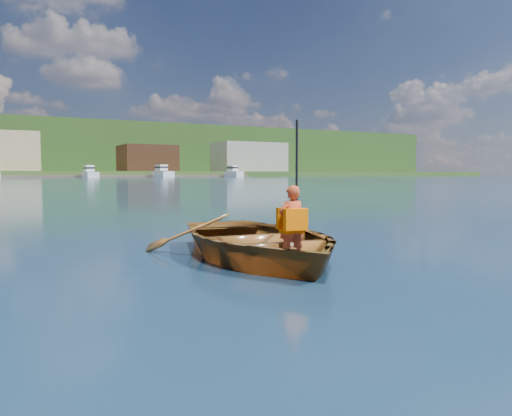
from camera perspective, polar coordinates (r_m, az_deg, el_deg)
name	(u,v)px	position (r m, az deg, el deg)	size (l,w,h in m)	color
ground	(303,254)	(8.28, 5.35, -5.30)	(600.00, 600.00, 0.00)	#182449
rowboat	(257,240)	(7.79, 0.16, -3.70)	(3.49, 4.57, 0.88)	brown
child_paddler	(292,222)	(7.00, 4.12, -1.64)	(0.41, 0.36, 1.99)	#C24422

